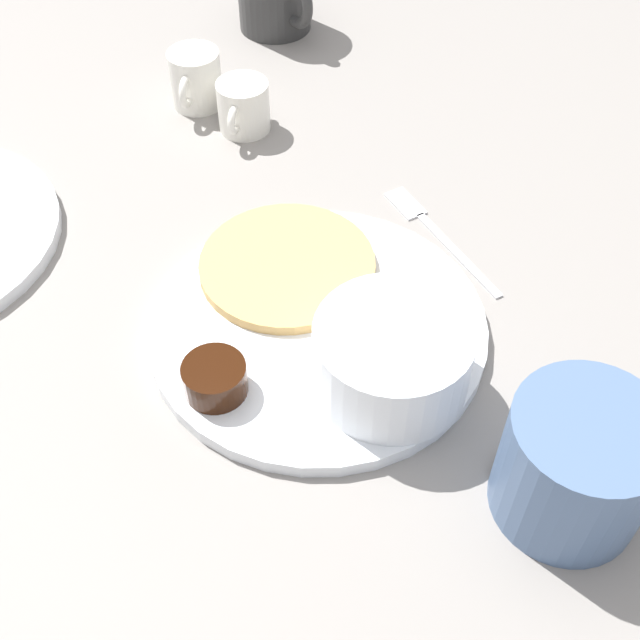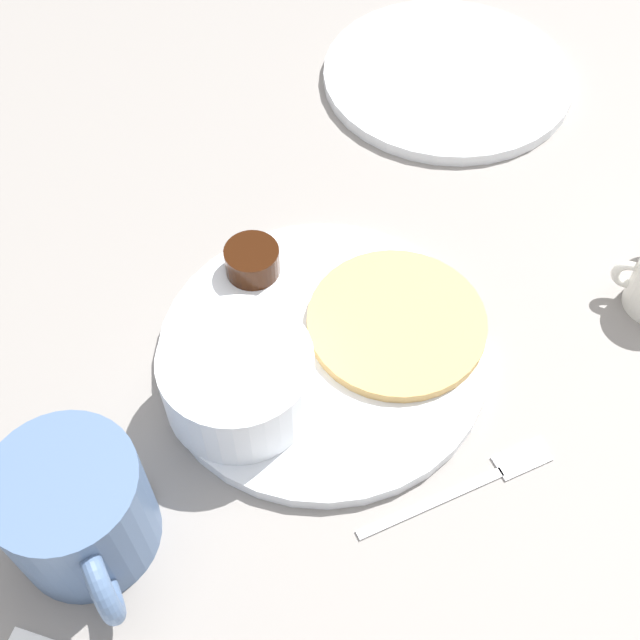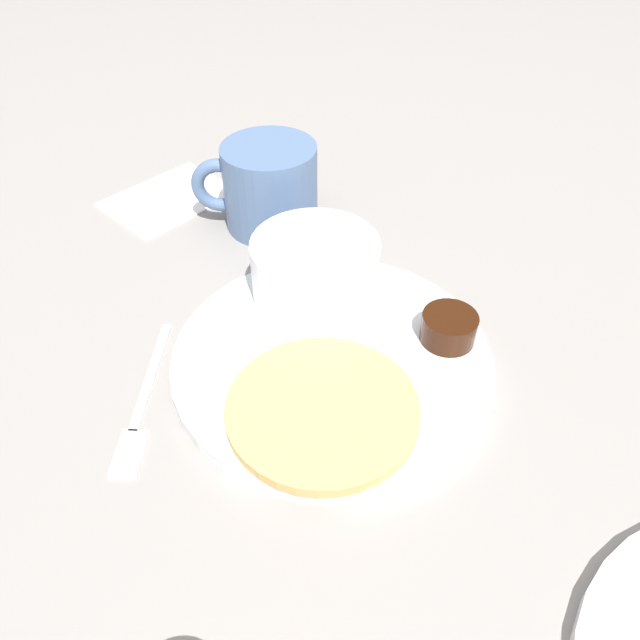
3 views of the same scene
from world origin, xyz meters
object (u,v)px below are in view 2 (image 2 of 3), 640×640
Objects in this scene: coffee_mug at (78,512)px; fork at (477,482)px; plate at (323,351)px; bowl at (238,377)px.

coffee_mug reaches higher than fork.
plate is 0.15m from fork.
bowl is 0.14m from coffee_mug.
coffee_mug is at bearing -104.38° from plate.
bowl is 0.18m from fork.
coffee_mug is 0.91× the size of fork.
bowl is at bearing 79.14° from coffee_mug.
coffee_mug is 0.27m from fork.
fork is (0.18, 0.04, -0.04)m from bowl.
plate is 2.34× the size of bowl.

